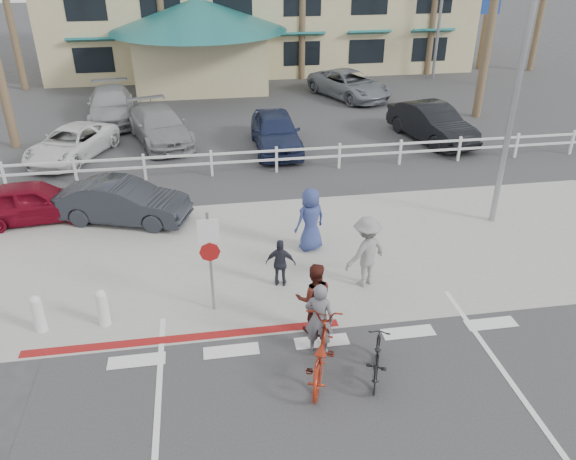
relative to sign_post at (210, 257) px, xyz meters
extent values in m
plane|color=#333335|center=(2.30, -2.20, -1.45)|extent=(140.00, 140.00, 0.00)
cube|color=#333335|center=(2.30, -4.20, -1.45)|extent=(12.00, 16.00, 0.01)
cube|color=gray|center=(2.30, 2.30, -1.44)|extent=(22.00, 7.00, 0.01)
cube|color=#333335|center=(2.30, 6.30, -1.45)|extent=(40.00, 5.00, 0.01)
cube|color=#333335|center=(2.30, 15.80, -1.45)|extent=(50.00, 16.00, 0.01)
cube|color=maroon|center=(-0.70, -1.00, -1.44)|extent=(7.00, 0.25, 0.02)
imported|color=maroon|center=(2.05, -2.57, -0.88)|extent=(1.42, 2.31, 1.15)
imported|color=slate|center=(2.16, -1.88, -0.59)|extent=(0.74, 0.63, 1.72)
imported|color=black|center=(3.16, -2.83, -0.98)|extent=(0.95, 1.61, 0.93)
imported|color=#471912|center=(2.20, -1.13, -0.59)|extent=(0.89, 0.72, 1.72)
imported|color=gray|center=(3.86, 0.50, -0.50)|extent=(1.41, 1.19, 1.90)
imported|color=#262732|center=(1.74, 0.78, -0.80)|extent=(0.82, 0.50, 1.30)
imported|color=navy|center=(2.83, 2.49, -0.52)|extent=(1.06, 0.89, 1.86)
imported|color=#1F2229|center=(-2.51, 5.09, -0.79)|extent=(4.23, 2.57, 1.32)
imported|color=maroon|center=(-5.28, 5.61, -0.81)|extent=(3.88, 1.88, 1.28)
imported|color=silver|center=(-5.08, 11.03, -0.84)|extent=(3.63, 4.86, 1.23)
imported|color=gray|center=(-1.72, 12.47, -0.73)|extent=(3.32, 5.30, 1.43)
imported|color=#1A2345|center=(3.03, 10.77, -0.68)|extent=(1.86, 4.54, 1.54)
imported|color=black|center=(9.76, 10.83, -0.68)|extent=(2.73, 4.93, 1.54)
imported|color=gray|center=(-4.10, 15.94, -0.71)|extent=(2.61, 5.27, 1.47)
imported|color=slate|center=(8.05, 18.15, -0.74)|extent=(4.25, 5.62, 1.42)
camera|label=1|loc=(0.01, -11.12, 6.61)|focal=35.00mm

